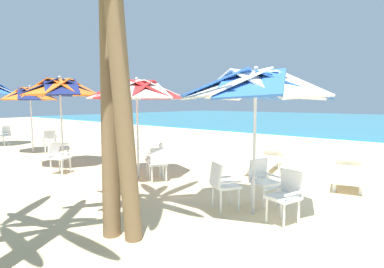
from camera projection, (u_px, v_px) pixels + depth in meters
ground_plane at (339, 185)px, 7.37m from camera, size 80.00×80.00×0.00m
beach_umbrella_0 at (256, 86)px, 5.21m from camera, size 2.55×2.55×2.56m
plastic_chair_0 at (263, 179)px, 5.94m from camera, size 0.59×0.57×0.87m
plastic_chair_1 at (286, 193)px, 4.99m from camera, size 0.54×0.57×0.87m
plastic_chair_2 at (222, 183)px, 5.62m from camera, size 0.61×0.62×0.87m
beach_umbrella_1 at (137, 91)px, 7.84m from camera, size 2.54×2.54×2.58m
plastic_chair_3 at (158, 162)px, 7.58m from camera, size 0.63×0.61×0.87m
plastic_chair_4 at (157, 157)px, 8.29m from camera, size 0.63×0.63×0.87m
beach_umbrella_2 at (60, 88)px, 9.24m from camera, size 2.31×2.31×2.74m
plastic_chair_5 at (58, 156)px, 8.48m from camera, size 0.60×0.59×0.87m
plastic_chair_6 at (60, 146)px, 10.31m from camera, size 0.59×0.61×0.87m
beach_umbrella_3 at (30, 95)px, 11.87m from camera, size 2.06×2.06×2.60m
plastic_chair_7 at (50, 140)px, 12.04m from camera, size 0.58×0.56×0.87m
plastic_chair_10 at (4, 134)px, 14.00m from camera, size 0.61×0.62×0.87m
sun_lounger_1 at (348, 172)px, 7.40m from camera, size 1.11×2.23×0.62m
sun_lounger_2 at (266, 161)px, 8.90m from camera, size 1.11×2.23×0.62m
palm_tree_1 at (109, 40)px, 4.33m from camera, size 2.93×2.57×4.29m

